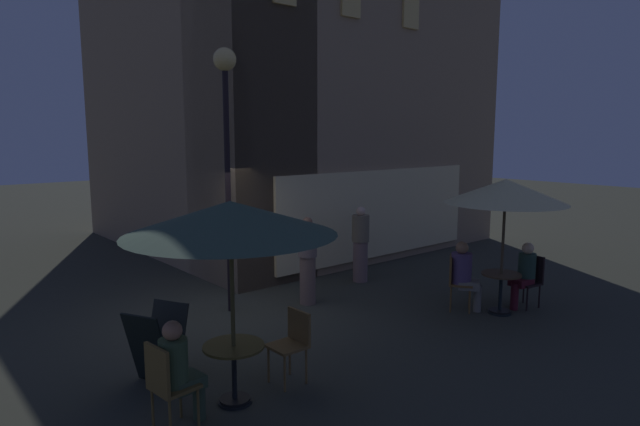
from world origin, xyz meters
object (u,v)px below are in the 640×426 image
patron_seated_0 (179,367)px  patron_standing_3 (360,244)px  cafe_table_0 (234,361)px  cafe_chair_1 (293,339)px  patron_seated_1 (525,271)px  street_lamp_near_corner (226,116)px  menu_sandwich_board (157,344)px  cafe_chair_3 (456,278)px  patron_standing_4 (308,261)px  cafe_table_1 (501,285)px  cafe_chair_2 (530,277)px  patio_umbrella_1 (506,192)px  patio_umbrella_0 (230,219)px  patron_seated_2 (464,272)px  cafe_chair_0 (166,380)px

patron_seated_0 → patron_standing_3: size_ratio=0.75×
cafe_table_0 → cafe_chair_1: bearing=0.6°
patron_seated_0 → patron_seated_1: 6.64m
street_lamp_near_corner → menu_sandwich_board: (-2.16, -1.81, -2.97)m
cafe_chair_3 → patron_seated_1: 1.30m
patron_standing_4 → cafe_table_1: bearing=-105.9°
cafe_table_1 → cafe_chair_2: bearing=-8.8°
patio_umbrella_1 → patron_seated_1: patio_umbrella_1 is taller
cafe_chair_3 → patron_seated_1: patron_seated_1 is taller
cafe_table_0 → patio_umbrella_0: 1.69m
cafe_table_1 → patron_standing_4: size_ratio=0.44×
patio_umbrella_0 → patron_seated_2: 5.15m
cafe_chair_0 → patron_standing_4: patron_standing_4 is taller
menu_sandwich_board → cafe_chair_2: 6.69m
cafe_table_0 → cafe_chair_1: (0.88, 0.01, 0.05)m
cafe_chair_0 → patron_standing_4: (3.92, 2.48, 0.22)m
cafe_table_1 → patron_standing_4: 3.49m
street_lamp_near_corner → cafe_chair_2: size_ratio=4.84×
cafe_chair_0 → patron_standing_4: size_ratio=0.61×
street_lamp_near_corner → cafe_chair_1: street_lamp_near_corner is taller
patio_umbrella_0 → cafe_chair_0: (-0.89, -0.11, -1.62)m
cafe_chair_1 → patron_standing_4: bearing=-133.0°
cafe_chair_0 → patron_seated_1: bearing=-9.1°
street_lamp_near_corner → menu_sandwich_board: 4.10m
street_lamp_near_corner → cafe_table_1: 5.64m
patio_umbrella_1 → patron_seated_1: (0.62, -0.10, -1.49)m
patron_seated_2 → patron_standing_4: 2.84m
patron_seated_1 → patron_standing_3: (-1.03, 3.21, 0.13)m
patron_seated_0 → cafe_chair_2: bearing=-9.4°
cafe_chair_1 → cafe_chair_2: (5.18, -0.40, -0.01)m
patron_seated_1 → patron_standing_4: size_ratio=0.74×
patio_umbrella_0 → cafe_chair_3: 5.11m
menu_sandwich_board → patron_seated_0: 1.27m
cafe_chair_3 → patron_seated_0: 5.59m
menu_sandwich_board → cafe_chair_0: size_ratio=0.97×
patron_seated_2 → patron_standing_3: (-0.05, 2.59, 0.09)m
cafe_chair_0 → patron_standing_3: (5.76, 2.95, 0.21)m
patio_umbrella_1 → patron_standing_3: patio_umbrella_1 is taller
menu_sandwich_board → patron_seated_2: (5.37, -0.88, 0.22)m
patron_seated_1 → cafe_chair_1: bearing=4.5°
cafe_chair_0 → patron_seated_2: size_ratio=0.79×
street_lamp_near_corner → patron_standing_4: size_ratio=2.80×
cafe_table_1 → patron_standing_3: bearing=97.6°
patio_umbrella_1 → patio_umbrella_0: bearing=177.1°
patio_umbrella_0 → cafe_chair_2: bearing=-3.7°
cafe_chair_2 → cafe_chair_3: bearing=-22.9°
patron_standing_3 → patron_seated_0: bearing=-11.2°
patron_standing_3 → patron_standing_4: 1.90m
menu_sandwich_board → cafe_chair_3: bearing=-35.3°
street_lamp_near_corner → patron_seated_1: size_ratio=3.81×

